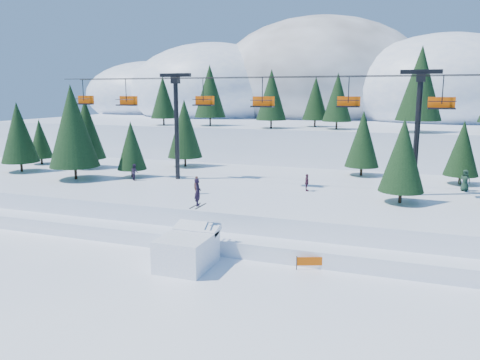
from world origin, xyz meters
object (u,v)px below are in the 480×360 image
(jump_kicker, at_px, (188,249))
(banner_near, at_px, (319,261))
(chairlift, at_px, (271,111))
(banner_far, at_px, (392,263))

(jump_kicker, height_order, banner_near, jump_kicker)
(jump_kicker, height_order, chairlift, chairlift)
(jump_kicker, bearing_deg, chairlift, 86.26)
(chairlift, bearing_deg, jump_kicker, -93.74)
(jump_kicker, xyz_separation_m, chairlift, (1.01, 15.39, 8.15))
(banner_near, height_order, banner_far, same)
(banner_near, distance_m, banner_far, 4.54)
(chairlift, height_order, banner_near, chairlift)
(banner_far, bearing_deg, jump_kicker, -163.66)
(jump_kicker, distance_m, banner_far, 12.87)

